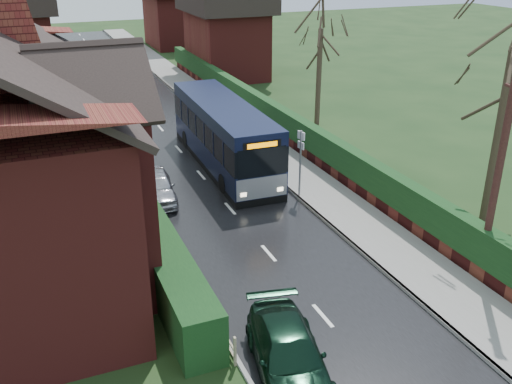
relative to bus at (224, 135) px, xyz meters
name	(u,v)px	position (x,y,z in m)	size (l,w,h in m)	color
ground	(293,282)	(-1.49, -10.86, -1.55)	(140.00, 140.00, 0.00)	#27401B
road	(201,175)	(-1.49, -0.86, -1.54)	(6.00, 100.00, 0.02)	black
pavement	(282,162)	(2.76, -0.86, -1.48)	(2.50, 100.00, 0.14)	slate
kerb_right	(260,165)	(1.56, -0.86, -1.48)	(0.12, 100.00, 0.14)	gray
kerb_left	(137,184)	(-4.54, -0.86, -1.50)	(0.12, 100.00, 0.10)	gray
front_hedge	(140,218)	(-5.39, -5.86, -0.75)	(1.20, 16.00, 1.60)	black
picket_fence	(161,223)	(-4.64, -5.86, -1.10)	(0.10, 16.00, 0.90)	gray
right_wall_hedge	(311,140)	(4.31, -0.86, -0.53)	(0.60, 50.00, 1.80)	maroon
bus	(224,135)	(0.00, 0.00, 0.00)	(2.66, 10.38, 3.13)	black
car_silver	(157,186)	(-4.05, -2.76, -0.94)	(1.44, 3.59, 1.22)	#B5B4B9
car_green	(288,354)	(-3.49, -14.67, -0.94)	(1.72, 4.22, 1.22)	black
car_distant	(101,56)	(-1.74, 28.33, -0.88)	(1.43, 4.10, 1.35)	black
bus_stop_sign	(301,154)	(1.71, -4.86, 0.43)	(0.14, 0.46, 3.01)	slate
telegraph_pole	(497,181)	(4.31, -12.97, 1.91)	(0.29, 0.87, 6.84)	black
tree_right_far	(321,21)	(7.51, 4.40, 4.48)	(4.18, 4.18, 8.08)	#372B21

